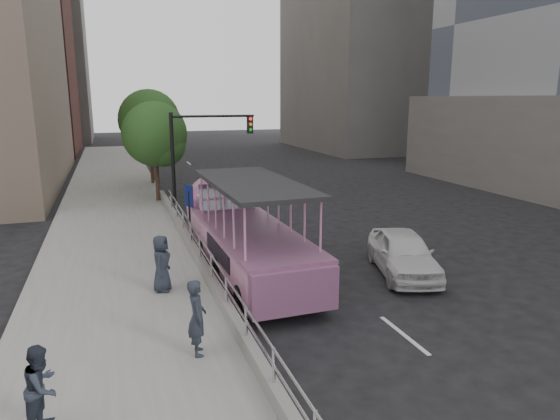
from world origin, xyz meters
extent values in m
plane|color=black|center=(0.00, 0.00, 0.00)|extent=(160.00, 160.00, 0.00)
cube|color=#A5A59F|center=(-5.75, 10.00, 0.15)|extent=(5.50, 80.00, 0.30)
cube|color=gray|center=(-3.12, 2.00, 0.48)|extent=(0.24, 30.00, 0.36)
cylinder|color=silver|center=(-3.12, -4.00, 1.01)|extent=(0.07, 0.07, 0.70)
cylinder|color=silver|center=(-3.12, -2.00, 1.01)|extent=(0.07, 0.07, 0.70)
cylinder|color=silver|center=(-3.12, 0.00, 1.01)|extent=(0.07, 0.07, 0.70)
cylinder|color=silver|center=(-3.12, 2.00, 1.01)|extent=(0.07, 0.07, 0.70)
cylinder|color=silver|center=(-3.12, 4.00, 1.01)|extent=(0.07, 0.07, 0.70)
cylinder|color=silver|center=(-3.12, 6.00, 1.01)|extent=(0.07, 0.07, 0.70)
cylinder|color=silver|center=(-3.12, 8.00, 1.01)|extent=(0.07, 0.07, 0.70)
cylinder|color=silver|center=(-3.12, 10.00, 1.01)|extent=(0.07, 0.07, 0.70)
cylinder|color=silver|center=(-3.12, 12.00, 1.01)|extent=(0.07, 0.07, 0.70)
cylinder|color=silver|center=(-3.12, 2.00, 1.01)|extent=(0.06, 22.00, 0.06)
cylinder|color=silver|center=(-3.12, 2.00, 1.34)|extent=(0.06, 22.00, 0.06)
cylinder|color=black|center=(-2.54, 0.50, 0.43)|extent=(0.35, 0.87, 0.86)
cylinder|color=black|center=(-0.44, 0.55, 0.43)|extent=(0.35, 0.87, 0.86)
cylinder|color=black|center=(-2.60, 3.18, 0.43)|extent=(0.35, 0.87, 0.86)
cylinder|color=black|center=(-0.49, 3.22, 0.43)|extent=(0.35, 0.87, 0.86)
cylinder|color=black|center=(-2.65, 5.86, 0.43)|extent=(0.35, 0.87, 0.86)
cylinder|color=black|center=(-0.55, 5.90, 0.43)|extent=(0.35, 0.87, 0.86)
cube|color=pink|center=(-1.55, 3.39, 0.98)|extent=(2.54, 7.88, 1.19)
cube|color=pink|center=(-1.64, 7.98, 1.22)|extent=(2.38, 2.08, 1.49)
cylinder|color=pink|center=(-1.65, 8.79, 1.51)|extent=(2.26, 0.71, 2.25)
cube|color=#884F77|center=(-1.47, -0.67, 0.98)|extent=(2.40, 0.38, 1.19)
cube|color=#884F77|center=(-1.55, 3.39, 1.63)|extent=(2.66, 8.17, 0.11)
cube|color=#262528|center=(-1.54, 3.01, 3.24)|extent=(2.66, 6.36, 0.13)
cube|color=gray|center=(-1.61, 6.31, 2.22)|extent=(2.20, 0.24, 1.00)
cube|color=pink|center=(-1.61, 6.74, 1.93)|extent=(2.12, 1.00, 0.48)
imported|color=white|center=(3.44, 1.96, 0.74)|extent=(2.93, 4.68, 1.49)
imported|color=#282F3B|center=(-4.18, -1.81, 1.17)|extent=(0.46, 0.66, 1.73)
imported|color=#282F3B|center=(-7.11, -3.50, 1.07)|extent=(0.80, 0.90, 1.53)
imported|color=#282F3B|center=(-4.55, 2.25, 1.15)|extent=(0.80, 0.97, 1.69)
cylinder|color=black|center=(-3.00, 6.90, 1.19)|extent=(0.08, 0.08, 2.39)
cube|color=navy|center=(-3.00, 6.90, 2.20)|extent=(0.25, 0.55, 0.86)
cube|color=white|center=(-2.97, 6.90, 2.20)|extent=(0.16, 0.35, 0.53)
cylinder|color=black|center=(-2.90, 12.50, 2.60)|extent=(0.18, 0.18, 5.20)
cylinder|color=black|center=(-0.90, 12.50, 5.00)|extent=(4.20, 0.12, 0.12)
cube|color=black|center=(1.00, 12.50, 4.55)|extent=(0.28, 0.22, 0.85)
sphere|color=red|center=(1.00, 12.37, 4.85)|extent=(0.16, 0.16, 0.16)
cylinder|color=#3B261A|center=(-3.40, 16.00, 1.54)|extent=(0.22, 0.22, 3.08)
sphere|color=#305421|center=(-3.40, 16.00, 3.96)|extent=(3.52, 3.52, 3.52)
sphere|color=#305421|center=(-3.00, 15.70, 3.41)|extent=(2.42, 2.42, 2.42)
cylinder|color=#3B261A|center=(-3.20, 22.00, 1.74)|extent=(0.22, 0.22, 3.47)
sphere|color=#305421|center=(-3.20, 22.00, 4.46)|extent=(3.97, 3.97, 3.97)
sphere|color=#305421|center=(-2.80, 21.70, 3.84)|extent=(2.73, 2.73, 2.73)
cube|color=slate|center=(26.00, 42.00, 16.00)|extent=(20.00, 20.00, 32.00)
cube|color=slate|center=(-16.00, 64.00, 10.00)|extent=(16.00, 14.00, 20.00)
camera|label=1|loc=(-5.71, -12.01, 5.87)|focal=32.00mm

